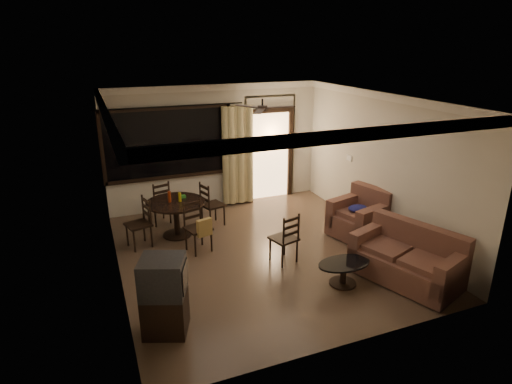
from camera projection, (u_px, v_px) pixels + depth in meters
name	position (u px, v px, depth m)	size (l,w,h in m)	color
ground	(262.00, 252.00, 7.90)	(5.50, 5.50, 0.00)	#7F6651
room_shell	(256.00, 134.00, 9.05)	(5.50, 6.70, 5.50)	beige
dining_table	(176.00, 209.00, 8.42)	(1.15, 1.15, 0.94)	black
dining_chair_west	(140.00, 233.00, 8.05)	(0.52, 0.52, 0.95)	black
dining_chair_east	(212.00, 212.00, 8.99)	(0.52, 0.52, 0.95)	black
dining_chair_south	(199.00, 236.00, 7.86)	(0.52, 0.56, 0.95)	black
dining_chair_north	(159.00, 210.00, 9.10)	(0.52, 0.52, 0.95)	black
tv_cabinet	(164.00, 296.00, 5.59)	(0.71, 0.68, 1.08)	black
sofa	(408.00, 260.00, 6.90)	(1.39, 1.86, 0.89)	#4B2723
armchair	(361.00, 217.00, 8.46)	(1.15, 1.15, 0.94)	#4B2723
coffee_table	(344.00, 270.00, 6.79)	(0.88, 0.53, 0.39)	black
side_chair	(284.00, 247.00, 7.49)	(0.51, 0.51, 0.93)	black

